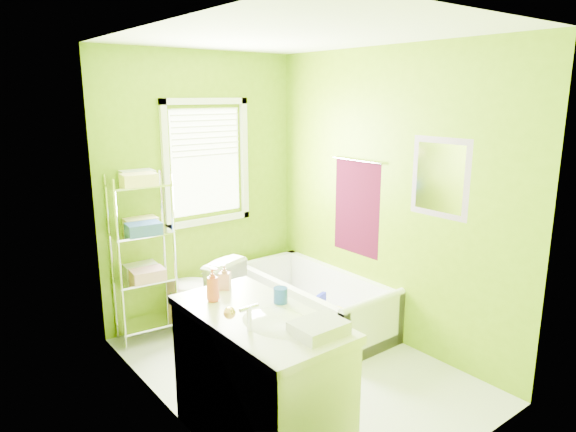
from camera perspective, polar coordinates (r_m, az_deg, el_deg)
ground at (r=4.40m, az=0.65°, el=-16.55°), size 2.90×2.90×0.00m
room_envelope at (r=3.87m, az=0.71°, el=3.74°), size 2.14×2.94×2.62m
window at (r=5.06m, az=-9.04°, el=6.64°), size 0.92×0.05×1.22m
door at (r=2.67m, az=-3.44°, el=-13.18°), size 0.09×0.80×2.00m
right_wall_decor at (r=4.60m, az=10.98°, el=2.19°), size 0.04×1.48×1.17m
bathtub at (r=5.07m, az=2.98°, el=-10.24°), size 0.75×1.61×0.52m
toilet at (r=4.88m, az=-9.55°, el=-8.51°), size 0.64×0.85×0.78m
vanity at (r=3.35m, az=-3.11°, el=-17.48°), size 0.62×1.20×1.12m
wire_shelf_unit at (r=4.73m, az=-15.73°, el=-2.52°), size 0.54×0.44×1.55m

